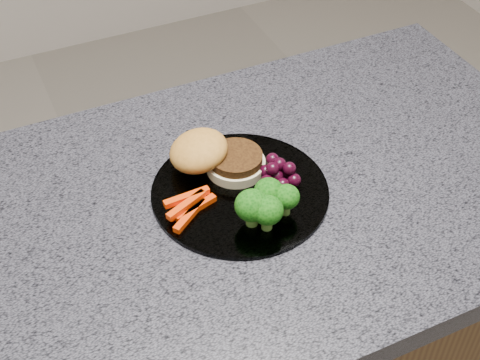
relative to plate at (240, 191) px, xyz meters
name	(u,v)px	position (x,y,z in m)	size (l,w,h in m)	color
countertop	(196,222)	(-0.07, -0.01, -0.02)	(1.20, 0.60, 0.04)	#4E4D58
plate	(240,191)	(0.00, 0.00, 0.00)	(0.26, 0.26, 0.01)	white
burger	(212,157)	(-0.02, 0.06, 0.02)	(0.16, 0.14, 0.05)	beige
carrot_sticks	(189,206)	(-0.08, -0.01, 0.01)	(0.08, 0.06, 0.02)	#F13804
broccoli	(266,203)	(0.01, -0.07, 0.04)	(0.09, 0.08, 0.06)	#578D33
grape_bunch	(279,172)	(0.06, 0.00, 0.02)	(0.06, 0.06, 0.04)	black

